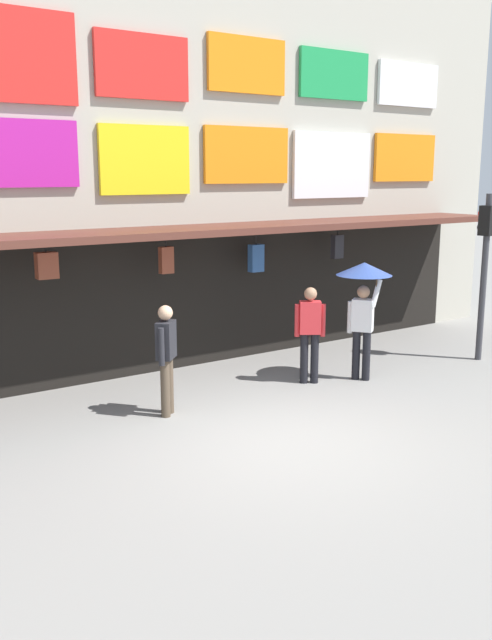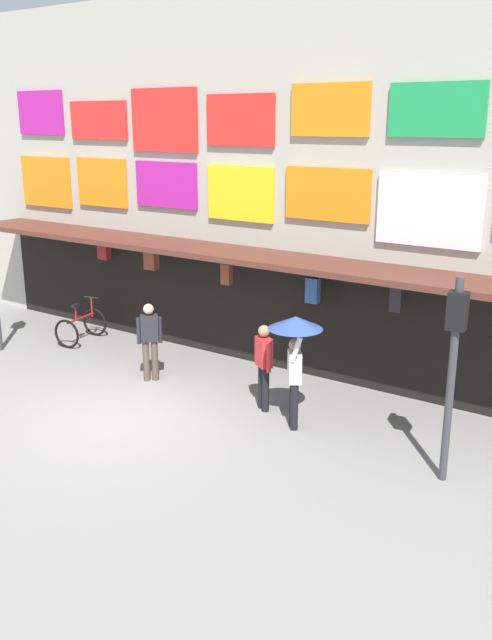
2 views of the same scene
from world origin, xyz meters
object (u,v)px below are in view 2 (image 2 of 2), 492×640
Objects in this scene: traffic_light_far at (454,348)px; bicycle_parked at (81,326)px; pedestrian_in_red at (150,338)px; pedestrian_in_white at (264,363)px; pedestrian_with_umbrella at (295,341)px.

bicycle_parked is at bearing 170.98° from traffic_light_far.
bicycle_parked is at bearing 162.91° from pedestrian_in_red.
pedestrian_in_white is 1.00× the size of pedestrian_in_red.
pedestrian_in_white is at bearing -8.58° from bicycle_parked.
pedestrian_with_umbrella reaches higher than pedestrian_in_white.
pedestrian_in_white reaches higher than bicycle_parked.
pedestrian_in_red is (-3.68, 0.28, -0.69)m from pedestrian_with_umbrella.
bicycle_parked is 0.75× the size of pedestrian_in_red.
traffic_light_far is 2.53× the size of bicycle_parked.
traffic_light_far is 1.54× the size of pedestrian_with_umbrella.
pedestrian_with_umbrella reaches higher than bicycle_parked.
traffic_light_far is at bearing -9.02° from bicycle_parked.
pedestrian_with_umbrella is 1.24× the size of pedestrian_in_red.
pedestrian_with_umbrella is at bearing -10.40° from bicycle_parked.
pedestrian_with_umbrella reaches higher than pedestrian_in_red.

